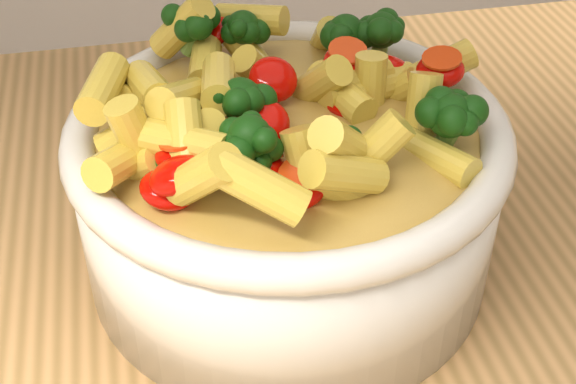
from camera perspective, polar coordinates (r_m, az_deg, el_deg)
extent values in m
cube|color=#B2814C|center=(0.53, 14.66, -9.45)|extent=(1.20, 0.80, 0.04)
cylinder|color=silver|center=(0.50, 0.00, -0.46)|extent=(0.25, 0.25, 0.10)
ellipsoid|color=silver|center=(0.52, 0.00, -3.16)|extent=(0.23, 0.23, 0.04)
torus|color=silver|center=(0.47, 0.00, 4.37)|extent=(0.26, 0.26, 0.02)
ellipsoid|color=gold|center=(0.47, 0.00, 4.37)|extent=(0.22, 0.22, 0.03)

